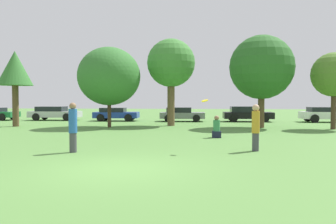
# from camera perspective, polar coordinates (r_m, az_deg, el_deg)

# --- Properties ---
(ground_plane) EXTENTS (120.00, 120.00, 0.00)m
(ground_plane) POSITION_cam_1_polar(r_m,az_deg,el_deg) (9.20, -8.67, -9.61)
(ground_plane) COLOR #54843D
(person_thrower) EXTENTS (0.30, 0.30, 1.77)m
(person_thrower) POSITION_cam_1_polar(r_m,az_deg,el_deg) (12.24, -16.02, -2.42)
(person_thrower) COLOR #3F3F47
(person_thrower) RESTS_ON ground
(person_catcher) EXTENTS (0.28, 0.28, 1.70)m
(person_catcher) POSITION_cam_1_polar(r_m,az_deg,el_deg) (12.48, 14.82, -2.42)
(person_catcher) COLOR #3F3F47
(person_catcher) RESTS_ON ground
(frisbee) EXTENTS (0.25, 0.24, 0.13)m
(frisbee) POSITION_cam_1_polar(r_m,az_deg,el_deg) (11.86, 6.34, 1.94)
(frisbee) COLOR yellow
(bystander_sitting) EXTENTS (0.44, 0.37, 1.09)m
(bystander_sitting) POSITION_cam_1_polar(r_m,az_deg,el_deg) (16.56, 8.34, -2.82)
(bystander_sitting) COLOR #191E33
(bystander_sitting) RESTS_ON ground
(tree_0) EXTENTS (2.41, 2.41, 5.30)m
(tree_0) POSITION_cam_1_polar(r_m,az_deg,el_deg) (25.73, -24.80, 6.65)
(tree_0) COLOR brown
(tree_0) RESTS_ON ground
(tree_1) EXTENTS (4.25, 4.25, 5.45)m
(tree_1) POSITION_cam_1_polar(r_m,az_deg,el_deg) (23.04, -10.09, 6.05)
(tree_1) COLOR #473323
(tree_1) RESTS_ON ground
(tree_2) EXTENTS (3.45, 3.45, 6.25)m
(tree_2) POSITION_cam_1_polar(r_m,az_deg,el_deg) (24.08, 0.52, 8.27)
(tree_2) COLOR brown
(tree_2) RESTS_ON ground
(tree_3) EXTENTS (4.27, 4.27, 6.18)m
(tree_3) POSITION_cam_1_polar(r_m,az_deg,el_deg) (23.18, 15.77, 7.37)
(tree_3) COLOR brown
(tree_3) RESTS_ON ground
(tree_4) EXTENTS (2.81, 2.81, 4.87)m
(tree_4) POSITION_cam_1_polar(r_m,az_deg,el_deg) (23.55, 26.63, 5.72)
(tree_4) COLOR #473323
(tree_4) RESTS_ON ground
(parked_car_silver) EXTENTS (4.59, 2.07, 1.26)m
(parked_car_silver) POSITION_cam_1_polar(r_m,az_deg,el_deg) (32.22, -18.95, -0.14)
(parked_car_silver) COLOR #B2B2B7
(parked_car_silver) RESTS_ON ground
(parked_car_blue) EXTENTS (3.96, 1.96, 1.17)m
(parked_car_blue) POSITION_cam_1_polar(r_m,az_deg,el_deg) (29.81, -8.99, -0.32)
(parked_car_blue) COLOR #1E389E
(parked_car_blue) RESTS_ON ground
(parked_car_grey) EXTENTS (3.89, 2.01, 1.22)m
(parked_car_grey) POSITION_cam_1_polar(r_m,az_deg,el_deg) (28.79, 2.34, -0.35)
(parked_car_grey) COLOR slate
(parked_car_grey) RESTS_ON ground
(parked_car_black) EXTENTS (4.22, 1.98, 1.31)m
(parked_car_black) POSITION_cam_1_polar(r_m,az_deg,el_deg) (29.32, 13.38, -0.28)
(parked_car_black) COLOR black
(parked_car_black) RESTS_ON ground
(parked_car_white) EXTENTS (4.35, 2.00, 1.26)m
(parked_car_white) POSITION_cam_1_polar(r_m,az_deg,el_deg) (30.82, 25.57, -0.33)
(parked_car_white) COLOR silver
(parked_car_white) RESTS_ON ground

